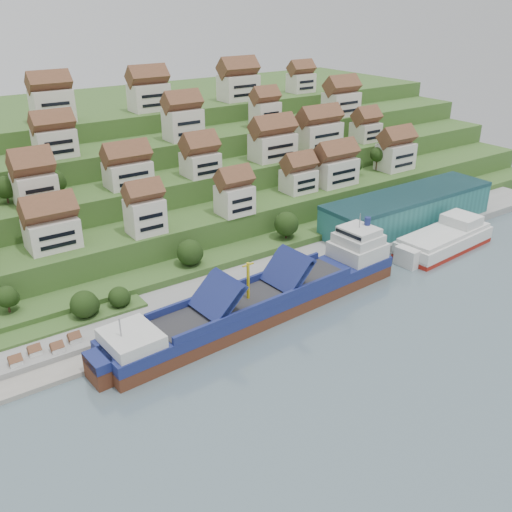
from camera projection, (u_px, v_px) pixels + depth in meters
ground at (312, 299)px, 137.47m from camera, size 300.00×300.00×0.00m
quay at (333, 254)px, 158.55m from camera, size 180.00×14.00×2.20m
pebble_beach at (56, 353)px, 116.06m from camera, size 45.00×20.00×1.00m
hillside at (132, 161)px, 210.02m from camera, size 260.00×128.00×31.00m
hillside_village at (192, 147)px, 173.49m from camera, size 154.84×62.89×29.74m
hillside_trees at (198, 203)px, 157.46m from camera, size 141.16×62.33×29.25m
warehouse at (408, 209)px, 174.09m from camera, size 60.00×15.00×10.00m
flagpole at (341, 242)px, 151.42m from camera, size 1.28×0.16×8.00m
beach_huts at (47, 353)px, 113.42m from camera, size 14.40×3.70×2.20m
cargo_ship at (269, 299)px, 130.92m from camera, size 77.62×16.97×17.07m
second_ship at (445, 240)px, 163.47m from camera, size 32.88×14.50×9.28m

